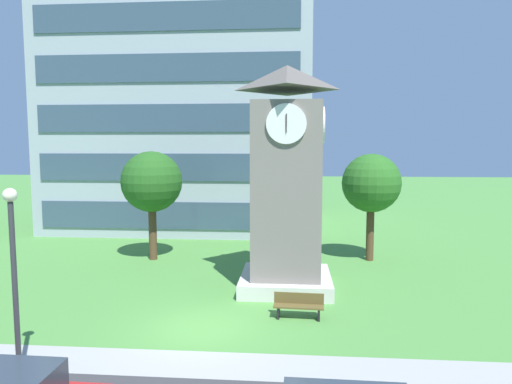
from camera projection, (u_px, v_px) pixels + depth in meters
The scene contains 8 objects.
ground_plane at pixel (202, 328), 15.36m from camera, with size 160.00×160.00×0.00m, color #4C893D.
kerb_strip at pixel (184, 364), 12.86m from camera, with size 120.00×1.60×0.01m, color #9E9E99.
office_building at pixel (187, 102), 35.32m from camera, with size 18.88×12.36×19.20m.
clock_tower at pixel (286, 192), 19.38m from camera, with size 3.88×3.88×9.54m.
park_bench at pixel (299, 305), 16.27m from camera, with size 1.82×0.58×0.88m.
street_lamp at pixel (13, 260), 11.79m from camera, with size 0.36×0.36×5.09m.
tree_streetside at pixel (371, 184), 24.18m from camera, with size 3.14×3.14×5.78m.
tree_by_building at pixel (152, 182), 24.39m from camera, with size 3.28×3.28×5.91m.
Camera 1 is at (3.02, -14.62, 6.15)m, focal length 31.76 mm.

